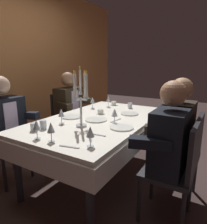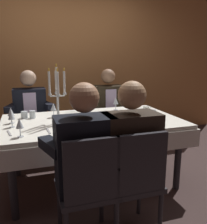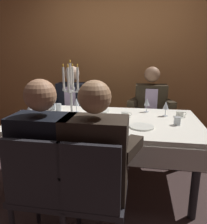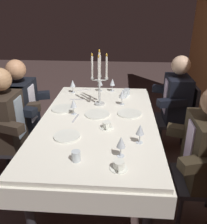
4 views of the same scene
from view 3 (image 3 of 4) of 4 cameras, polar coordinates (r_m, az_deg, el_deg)
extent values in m
plane|color=#402F2D|center=(2.62, 0.60, -17.55)|extent=(12.00, 12.00, 0.00)
cube|color=#CD8348|center=(3.88, 4.60, 13.77)|extent=(6.00, 0.12, 2.70)
cube|color=white|center=(2.32, 0.65, -2.28)|extent=(1.90, 1.10, 0.04)
cube|color=white|center=(2.36, 0.64, -4.84)|extent=(1.94, 1.14, 0.18)
cylinder|color=#27252A|center=(2.36, -22.02, -12.76)|extent=(0.07, 0.07, 0.70)
cylinder|color=#27252A|center=(2.11, 22.49, -16.26)|extent=(0.07, 0.07, 0.70)
cylinder|color=#27252A|center=(3.06, -13.70, -5.86)|extent=(0.07, 0.07, 0.70)
cylinder|color=#27252A|center=(2.87, 18.81, -7.62)|extent=(0.07, 0.07, 0.70)
cylinder|color=silver|center=(2.38, -8.09, -1.24)|extent=(0.11, 0.11, 0.02)
cylinder|color=silver|center=(2.35, -8.22, 2.29)|extent=(0.02, 0.02, 0.28)
cylinder|color=silver|center=(2.32, -8.38, 6.64)|extent=(0.04, 0.04, 0.02)
cylinder|color=white|center=(2.31, -8.49, 9.58)|extent=(0.02, 0.02, 0.22)
ellipsoid|color=yellow|center=(2.30, -8.60, 12.72)|extent=(0.02, 0.02, 0.03)
cylinder|color=silver|center=(2.32, -7.44, 5.16)|extent=(0.07, 0.01, 0.01)
cylinder|color=silver|center=(2.30, -6.56, 5.64)|extent=(0.04, 0.04, 0.02)
cylinder|color=white|center=(2.29, -6.64, 8.60)|extent=(0.02, 0.02, 0.22)
ellipsoid|color=yellow|center=(2.28, -6.73, 11.76)|extent=(0.02, 0.02, 0.03)
cylinder|color=silver|center=(2.36, -8.05, 5.32)|extent=(0.01, 0.07, 0.01)
cylinder|color=silver|center=(2.39, -7.80, 5.94)|extent=(0.04, 0.04, 0.02)
cylinder|color=white|center=(2.38, -7.89, 8.78)|extent=(0.02, 0.02, 0.22)
ellipsoid|color=yellow|center=(2.37, -8.00, 11.82)|extent=(0.02, 0.02, 0.03)
cylinder|color=silver|center=(2.34, -9.20, 5.19)|extent=(0.07, 0.01, 0.01)
cylinder|color=silver|center=(2.35, -10.09, 5.68)|extent=(0.04, 0.04, 0.02)
cylinder|color=white|center=(2.33, -10.22, 8.58)|extent=(0.02, 0.02, 0.22)
ellipsoid|color=yellow|center=(2.32, -10.36, 11.68)|extent=(0.02, 0.02, 0.03)
cylinder|color=silver|center=(2.29, -8.61, 5.03)|extent=(0.01, 0.07, 0.01)
cylinder|color=silver|center=(2.25, -8.92, 5.38)|extent=(0.04, 0.04, 0.02)
cylinder|color=white|center=(2.24, -9.04, 8.40)|extent=(0.02, 0.02, 0.22)
ellipsoid|color=yellow|center=(2.23, -9.17, 11.63)|extent=(0.02, 0.02, 0.03)
cylinder|color=white|center=(2.63, -1.07, 0.32)|extent=(0.24, 0.24, 0.01)
cylinder|color=white|center=(2.32, -1.59, -1.63)|extent=(0.25, 0.25, 0.01)
cylinder|color=white|center=(2.00, -6.82, -4.38)|extent=(0.24, 0.24, 0.01)
cylinder|color=white|center=(2.08, 9.79, -3.75)|extent=(0.23, 0.23, 0.01)
cylinder|color=silver|center=(2.53, 15.52, -0.93)|extent=(0.06, 0.06, 0.00)
cylinder|color=silver|center=(2.52, 15.58, -0.07)|extent=(0.01, 0.01, 0.07)
cone|color=silver|center=(2.50, 15.70, 1.71)|extent=(0.07, 0.07, 0.08)
cylinder|color=#E0D172|center=(2.50, 15.66, 1.17)|extent=(0.04, 0.04, 0.03)
cylinder|color=silver|center=(2.62, -6.89, 0.03)|extent=(0.06, 0.06, 0.00)
cylinder|color=silver|center=(2.61, -6.92, 0.87)|extent=(0.01, 0.01, 0.07)
cone|color=silver|center=(2.59, -6.97, 2.59)|extent=(0.07, 0.07, 0.08)
cylinder|color=maroon|center=(2.60, -6.96, 2.06)|extent=(0.04, 0.04, 0.03)
cylinder|color=silver|center=(2.66, 10.94, 0.07)|extent=(0.06, 0.06, 0.00)
cylinder|color=silver|center=(2.65, 10.98, 0.90)|extent=(0.01, 0.01, 0.07)
cone|color=silver|center=(2.63, 11.06, 2.59)|extent=(0.07, 0.07, 0.08)
cylinder|color=silver|center=(2.53, -18.13, -1.11)|extent=(0.06, 0.06, 0.00)
cylinder|color=silver|center=(2.52, -18.20, -0.24)|extent=(0.01, 0.01, 0.07)
cone|color=silver|center=(2.50, -18.34, 1.53)|extent=(0.07, 0.07, 0.08)
cylinder|color=silver|center=(2.21, -20.24, -3.46)|extent=(0.06, 0.06, 0.00)
cylinder|color=silver|center=(2.20, -20.33, -2.48)|extent=(0.01, 0.01, 0.07)
cone|color=silver|center=(2.18, -20.51, -0.47)|extent=(0.07, 0.07, 0.08)
cylinder|color=maroon|center=(2.19, -20.45, -1.09)|extent=(0.04, 0.04, 0.03)
cylinder|color=silver|center=(2.10, -2.70, -3.49)|extent=(0.06, 0.06, 0.00)
cylinder|color=silver|center=(2.09, -2.72, -2.46)|extent=(0.01, 0.01, 0.07)
cone|color=silver|center=(2.07, -2.74, -0.34)|extent=(0.07, 0.07, 0.08)
cylinder|color=silver|center=(2.67, -16.84, -0.23)|extent=(0.06, 0.06, 0.00)
cylinder|color=silver|center=(2.66, -16.90, 0.60)|extent=(0.01, 0.01, 0.07)
cone|color=silver|center=(2.64, -17.03, 2.28)|extent=(0.07, 0.07, 0.08)
cylinder|color=#E0D172|center=(2.65, -16.99, 1.76)|extent=(0.04, 0.04, 0.03)
cylinder|color=silver|center=(2.23, 18.39, -2.19)|extent=(0.06, 0.06, 0.08)
cylinder|color=silver|center=(2.77, -12.88, 1.33)|extent=(0.07, 0.07, 0.08)
cylinder|color=silver|center=(2.71, -11.42, 1.22)|extent=(0.07, 0.07, 0.09)
cylinder|color=white|center=(2.54, 18.92, -1.11)|extent=(0.12, 0.12, 0.01)
cylinder|color=white|center=(2.53, 18.98, -0.44)|extent=(0.08, 0.08, 0.05)
torus|color=white|center=(2.54, 20.10, -0.43)|extent=(0.04, 0.01, 0.04)
cylinder|color=white|center=(2.39, 5.52, -1.29)|extent=(0.12, 0.12, 0.01)
cylinder|color=white|center=(2.38, 5.54, -0.58)|extent=(0.08, 0.08, 0.05)
torus|color=white|center=(2.38, 6.74, -0.57)|extent=(0.04, 0.01, 0.04)
cube|color=#B7B7BC|center=(2.11, 0.02, -3.34)|extent=(0.19, 0.05, 0.01)
cube|color=#B7B7BC|center=(2.18, -13.51, -3.15)|extent=(0.03, 0.17, 0.01)
cube|color=#B7B7BC|center=(2.37, -20.77, -2.35)|extent=(0.05, 0.17, 0.01)
cylinder|color=#27252A|center=(3.33, -11.42, -6.60)|extent=(0.04, 0.04, 0.42)
cylinder|color=#27252A|center=(3.23, -5.39, -7.08)|extent=(0.04, 0.04, 0.42)
cylinder|color=#27252A|center=(3.65, -9.43, -4.64)|extent=(0.04, 0.04, 0.42)
cylinder|color=#27252A|center=(3.55, -3.90, -5.01)|extent=(0.04, 0.04, 0.42)
cube|color=#27252A|center=(3.36, -7.66, -2.11)|extent=(0.42, 0.42, 0.04)
cube|color=#27252A|center=(3.48, -6.88, 2.55)|extent=(0.38, 0.04, 0.44)
cube|color=black|center=(3.30, -7.83, 2.74)|extent=(0.42, 0.26, 0.54)
cube|color=#BEA9D2|center=(3.16, -8.57, 2.78)|extent=(0.16, 0.01, 0.40)
sphere|color=#CFA789|center=(3.24, -8.07, 9.77)|extent=(0.21, 0.21, 0.21)
cube|color=black|center=(3.27, -12.06, 3.17)|extent=(0.19, 0.34, 0.08)
cube|color=black|center=(3.13, -4.54, 2.98)|extent=(0.19, 0.34, 0.08)
cylinder|color=#27252A|center=(1.96, -6.33, -22.61)|extent=(0.04, 0.04, 0.42)
cylinder|color=#27252A|center=(2.07, -16.65, -20.87)|extent=(0.04, 0.04, 0.42)
cube|color=#27252A|center=(1.74, -14.30, -18.97)|extent=(0.42, 0.42, 0.04)
cube|color=#27252A|center=(1.47, -17.92, -14.93)|extent=(0.38, 0.04, 0.44)
cube|color=black|center=(1.60, -14.94, -10.24)|extent=(0.42, 0.26, 0.54)
cube|color=white|center=(1.71, -13.14, -7.52)|extent=(0.16, 0.01, 0.40)
sphere|color=tan|center=(1.49, -15.93, 4.15)|extent=(0.21, 0.21, 0.21)
cube|color=black|center=(1.60, -6.27, -8.29)|extent=(0.19, 0.34, 0.08)
cube|color=black|center=(1.77, -20.25, -6.92)|extent=(0.19, 0.34, 0.08)
cylinder|color=#27252A|center=(1.91, 5.01, -23.73)|extent=(0.04, 0.04, 0.42)
cylinder|color=#27252A|center=(1.96, -6.44, -22.59)|extent=(0.04, 0.04, 0.42)
cube|color=#27252A|center=(1.65, -2.05, -20.66)|extent=(0.42, 0.42, 0.04)
cube|color=#27252A|center=(1.36, -3.81, -16.87)|extent=(0.38, 0.04, 0.44)
cube|color=#2F251D|center=(1.50, -2.15, -11.54)|extent=(0.42, 0.26, 0.54)
cube|color=#8F9FAF|center=(1.61, -1.18, -8.51)|extent=(0.16, 0.01, 0.40)
sphere|color=tan|center=(1.37, -2.30, 3.88)|extent=(0.21, 0.21, 0.21)
cube|color=#2F251D|center=(1.55, 6.71, -9.13)|extent=(0.19, 0.34, 0.08)
cube|color=#2F251D|center=(1.62, -9.13, -8.05)|extent=(0.19, 0.34, 0.08)
cylinder|color=#27252A|center=(3.13, 8.28, -7.88)|extent=(0.04, 0.04, 0.42)
cylinder|color=#27252A|center=(3.14, 14.91, -8.11)|extent=(0.04, 0.04, 0.42)
cylinder|color=#27252A|center=(3.46, 8.44, -5.65)|extent=(0.04, 0.04, 0.42)
cylinder|color=#27252A|center=(3.48, 14.40, -5.87)|extent=(0.04, 0.04, 0.42)
cube|color=#27252A|center=(3.22, 11.71, -3.01)|extent=(0.42, 0.42, 0.04)
cube|color=#27252A|center=(3.35, 11.82, 1.87)|extent=(0.38, 0.04, 0.44)
cube|color=#2E2619|center=(3.15, 11.98, 2.03)|extent=(0.42, 0.26, 0.54)
cube|color=#C0ACD5|center=(3.01, 12.10, 2.05)|extent=(0.16, 0.01, 0.40)
sphere|color=#9C7153|center=(3.09, 12.37, 9.38)|extent=(0.21, 0.21, 0.21)
cube|color=#2E2619|center=(3.04, 7.94, 2.54)|extent=(0.19, 0.34, 0.08)
cube|color=#2E2619|center=(3.06, 16.20, 2.19)|extent=(0.19, 0.34, 0.08)
camera|label=1|loc=(2.49, -58.14, 7.31)|focal=32.56mm
camera|label=2|loc=(1.04, -95.30, -0.19)|focal=38.62mm
camera|label=4|loc=(3.01, 48.08, 16.91)|focal=38.86mm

